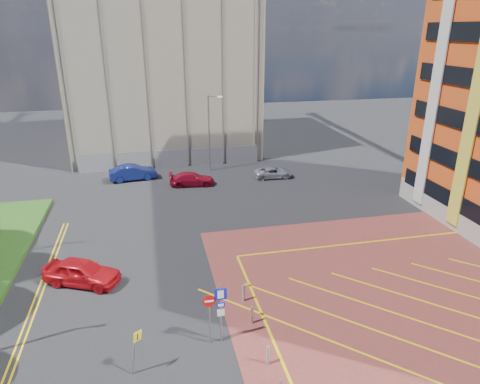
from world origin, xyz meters
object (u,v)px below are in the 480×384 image
object	(u,v)px
car_red_back	(192,179)
car_red_left	(82,272)
car_blue_back	(133,172)
warning_sign	(135,347)
car_silver_back	(273,173)
lamp_back	(210,131)
sign_cluster	(217,309)

from	to	relation	value
car_red_back	car_red_left	bearing A→B (deg)	158.46
car_blue_back	car_red_back	xyz separation A→B (m)	(5.64, -2.88, -0.14)
warning_sign	car_silver_back	distance (m)	27.97
lamp_back	car_silver_back	xyz separation A→B (m)	(5.94, -3.80, -3.81)
sign_cluster	car_red_left	world-z (taller)	sign_cluster
warning_sign	car_red_back	distance (m)	24.52
warning_sign	car_red_back	bearing A→B (deg)	78.02
sign_cluster	car_silver_back	distance (m)	25.21
car_blue_back	car_red_left	bearing A→B (deg)	164.32
sign_cluster	car_red_left	bearing A→B (deg)	135.92
car_red_left	car_blue_back	size ratio (longest dim) A/B	0.98
lamp_back	car_red_left	distance (m)	23.18
car_blue_back	car_silver_back	distance (m)	14.29
sign_cluster	car_red_left	xyz separation A→B (m)	(-7.07, 6.85, -1.17)
lamp_back	car_red_back	distance (m)	6.21
lamp_back	car_red_left	size ratio (longest dim) A/B	1.74
warning_sign	car_blue_back	world-z (taller)	warning_sign
lamp_back	car_red_back	world-z (taller)	lamp_back
sign_cluster	car_red_left	size ratio (longest dim) A/B	0.70
car_red_back	car_silver_back	world-z (taller)	car_red_back
lamp_back	sign_cluster	bearing A→B (deg)	-97.97
lamp_back	car_silver_back	world-z (taller)	lamp_back
car_blue_back	lamp_back	bearing A→B (deg)	-87.66
car_red_left	car_red_back	size ratio (longest dim) A/B	1.05
car_red_left	sign_cluster	bearing A→B (deg)	-109.57
sign_cluster	car_silver_back	bearing A→B (deg)	67.27
car_red_back	warning_sign	bearing A→B (deg)	174.22
sign_cluster	car_silver_back	world-z (taller)	sign_cluster
lamp_back	sign_cluster	distance (m)	27.38
sign_cluster	car_blue_back	bearing A→B (deg)	99.66
warning_sign	car_blue_back	xyz separation A→B (m)	(-0.56, 26.85, -0.65)
sign_cluster	car_red_back	world-z (taller)	sign_cluster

